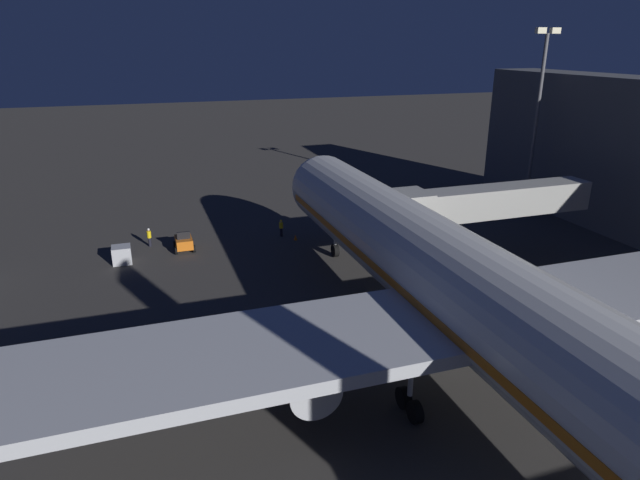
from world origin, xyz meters
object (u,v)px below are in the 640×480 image
Objects in this scene: apron_floodlight_mast at (537,112)px; baggage_container_near_belt at (122,255)px; ground_crew_near_nose_gear at (149,236)px; ground_crew_by_belt_loader at (281,227)px; traffic_cone_nose_starboard at (295,237)px; jet_bridge at (475,203)px; traffic_cone_nose_port at (337,233)px; baggage_tug_lead at (184,242)px; airliner_at_gate at (496,314)px.

baggage_container_near_belt is at bearing 1.61° from apron_floodlight_mast.
baggage_container_near_belt is 4.45m from ground_crew_near_nose_gear.
apron_floodlight_mast is 11.46× the size of ground_crew_by_belt_loader.
ground_crew_by_belt_loader is 2.00m from traffic_cone_nose_starboard.
jet_bridge is at bearing 136.46° from ground_crew_by_belt_loader.
ground_crew_near_nose_gear is at bearing -8.70° from traffic_cone_nose_port.
ground_crew_by_belt_loader is (28.75, -1.17, -10.53)m from apron_floodlight_mast.
baggage_tug_lead is 5.77m from baggage_container_near_belt.
traffic_cone_nose_starboard is (12.63, -11.44, -5.46)m from jet_bridge.
baggage_container_near_belt is 0.93× the size of ground_crew_by_belt_loader.
ground_crew_near_nose_gear is at bearing -11.40° from traffic_cone_nose_starboard.
traffic_cone_nose_starboard is at bearing 176.66° from baggage_tug_lead.
jet_bridge is 11.76× the size of baggage_container_near_belt.
ground_crew_near_nose_gear reaches higher than ground_crew_by_belt_loader.
jet_bridge is at bearing 159.95° from baggage_container_near_belt.
airliner_at_gate is at bearing 59.36° from jet_bridge.
ground_crew_by_belt_loader is 5.71m from traffic_cone_nose_port.
ground_crew_near_nose_gear is 12.86m from ground_crew_by_belt_loader.
baggage_container_near_belt is (18.58, -28.20, -4.87)m from airliner_at_gate.
traffic_cone_nose_starboard is (-1.05, 1.55, -0.69)m from ground_crew_by_belt_loader.
baggage_tug_lead reaches higher than ground_crew_by_belt_loader.
jet_bridge is at bearing 152.74° from baggage_tug_lead.
apron_floodlight_mast is 8.14× the size of baggage_tug_lead.
airliner_at_gate is 3.05× the size of apron_floodlight_mast.
ground_crew_by_belt_loader is 3.18× the size of traffic_cone_nose_port.
baggage_tug_lead is at bearing -3.34° from traffic_cone_nose_starboard.
baggage_tug_lead is 1.52× the size of baggage_container_near_belt.
traffic_cone_nose_starboard is (2.20, -29.06, -5.38)m from airliner_at_gate.
jet_bridge reaches higher than traffic_cone_nose_port.
airliner_at_gate reaches higher than ground_crew_by_belt_loader.
baggage_container_near_belt is at bearing 8.93° from ground_crew_by_belt_loader.
jet_bridge is 30.44m from ground_crew_near_nose_gear.
jet_bridge is at bearing 38.12° from apron_floodlight_mast.
jet_bridge is 10.41× the size of ground_crew_near_nose_gear.
apron_floodlight_mast reaches higher than baggage_container_near_belt.
baggage_tug_lead is (13.00, -29.69, -4.88)m from airliner_at_gate.
baggage_container_near_belt is at bearing 2.99° from traffic_cone_nose_starboard.
jet_bridge is 15.12m from traffic_cone_nose_port.
ground_crew_near_nose_gear is at bearing -124.72° from baggage_container_near_belt.
apron_floodlight_mast is 29.89m from traffic_cone_nose_starboard.
jet_bridge reaches higher than ground_crew_near_nose_gear.
jet_bridge is 10.89× the size of ground_crew_by_belt_loader.
apron_floodlight_mast is at bearing 177.66° from ground_crew_by_belt_loader.
baggage_tug_lead is at bearing -2.37° from traffic_cone_nose_port.
traffic_cone_nose_starboard is at bearing 0.79° from apron_floodlight_mast.
airliner_at_gate reaches higher than baggage_container_near_belt.
apron_floodlight_mast is (-15.07, -11.82, 5.76)m from jet_bridge.
baggage_container_near_belt is at bearing -20.05° from jet_bridge.
apron_floodlight_mast is at bearing 176.68° from ground_crew_near_nose_gear.
baggage_tug_lead is 1.41× the size of ground_crew_by_belt_loader.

